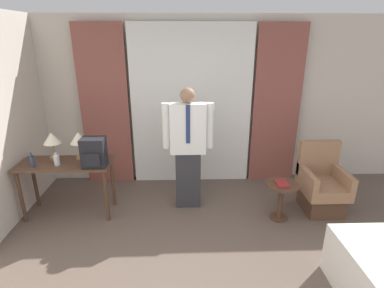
% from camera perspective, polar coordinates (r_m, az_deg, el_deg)
% --- Properties ---
extents(wall_back, '(10.00, 0.06, 2.70)m').
position_cam_1_polar(wall_back, '(4.99, -0.16, 8.02)').
color(wall_back, beige).
rests_on(wall_back, ground_plane).
extents(curtain_sheer_center, '(1.93, 0.06, 2.58)m').
position_cam_1_polar(curtain_sheer_center, '(4.88, -0.11, 7.01)').
color(curtain_sheer_center, white).
rests_on(curtain_sheer_center, ground_plane).
extents(curtain_drape_left, '(0.77, 0.06, 2.58)m').
position_cam_1_polar(curtain_drape_left, '(5.03, -16.24, 6.61)').
color(curtain_drape_left, brown).
rests_on(curtain_drape_left, ground_plane).
extents(curtain_drape_right, '(0.77, 0.06, 2.58)m').
position_cam_1_polar(curtain_drape_right, '(5.11, 15.76, 6.86)').
color(curtain_drape_right, brown).
rests_on(curtain_drape_right, ground_plane).
extents(desk, '(1.24, 0.52, 0.78)m').
position_cam_1_polar(desk, '(4.42, -22.83, -4.74)').
color(desk, '#4C3323').
rests_on(desk, ground_plane).
extents(table_lamp_left, '(0.23, 0.23, 0.39)m').
position_cam_1_polar(table_lamp_left, '(4.46, -25.14, 0.77)').
color(table_lamp_left, '#9E7F47').
rests_on(table_lamp_left, desk).
extents(table_lamp_right, '(0.23, 0.23, 0.39)m').
position_cam_1_polar(table_lamp_right, '(4.33, -20.77, 0.85)').
color(table_lamp_right, '#9E7F47').
rests_on(table_lamp_right, desk).
extents(bottle_near_edge, '(0.06, 0.06, 0.19)m').
position_cam_1_polar(bottle_near_edge, '(4.39, -28.16, -2.89)').
color(bottle_near_edge, '#2D3851').
rests_on(bottle_near_edge, desk).
extents(bottle_by_lamp, '(0.07, 0.07, 0.17)m').
position_cam_1_polar(bottle_by_lamp, '(4.31, -24.36, -2.78)').
color(bottle_by_lamp, silver).
rests_on(bottle_by_lamp, desk).
extents(backpack, '(0.30, 0.25, 0.38)m').
position_cam_1_polar(backpack, '(4.06, -18.20, -1.55)').
color(backpack, black).
rests_on(backpack, desk).
extents(person, '(0.71, 0.23, 1.75)m').
position_cam_1_polar(person, '(4.17, -0.78, -0.25)').
color(person, '#2D2D33').
rests_on(person, ground_plane).
extents(armchair, '(0.58, 0.63, 0.97)m').
position_cam_1_polar(armchair, '(4.69, 23.42, -7.53)').
color(armchair, '#4C3323').
rests_on(armchair, ground_plane).
extents(side_table, '(0.45, 0.45, 0.53)m').
position_cam_1_polar(side_table, '(4.26, 16.61, -9.30)').
color(side_table, '#4C3323').
rests_on(side_table, ground_plane).
extents(book, '(0.15, 0.23, 0.03)m').
position_cam_1_polar(book, '(4.16, 16.78, -7.21)').
color(book, maroon).
rests_on(book, side_table).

